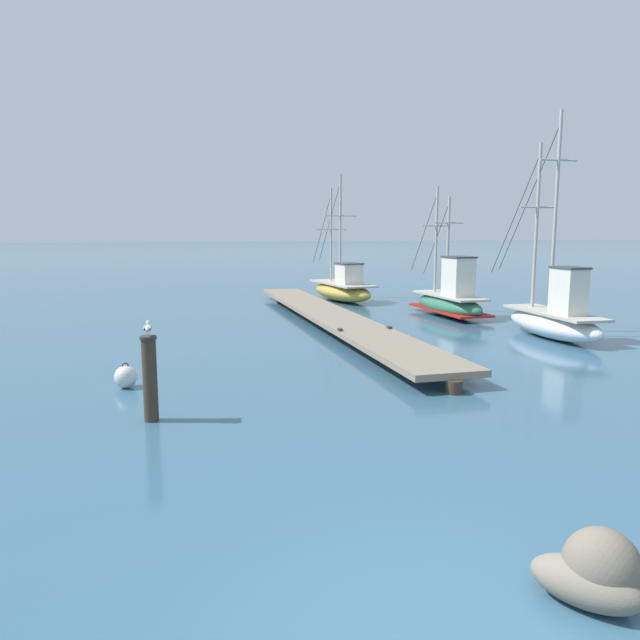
{
  "coord_description": "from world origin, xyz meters",
  "views": [
    {
      "loc": [
        -2.43,
        -3.58,
        3.43
      ],
      "look_at": [
        2.0,
        8.97,
        1.4
      ],
      "focal_mm": 32.59,
      "sensor_mm": 36.0,
      "label": 1
    }
  ],
  "objects_px": {
    "mooring_piling": "(150,377)",
    "mooring_buoy": "(126,377)",
    "shore_rock_near_left": "(595,573)",
    "fishing_boat_1": "(555,317)",
    "fishing_boat_2": "(450,299)",
    "fishing_boat_0": "(343,288)",
    "perched_seagull": "(148,328)"
  },
  "relations": [
    {
      "from": "fishing_boat_2",
      "to": "mooring_piling",
      "type": "distance_m",
      "value": 15.79
    },
    {
      "from": "mooring_piling",
      "to": "mooring_buoy",
      "type": "relative_size",
      "value": 2.77
    },
    {
      "from": "perched_seagull",
      "to": "fishing_boat_0",
      "type": "bearing_deg",
      "value": 57.82
    },
    {
      "from": "fishing_boat_2",
      "to": "perched_seagull",
      "type": "distance_m",
      "value": 15.82
    },
    {
      "from": "mooring_piling",
      "to": "mooring_buoy",
      "type": "xyz_separation_m",
      "value": [
        -0.39,
        2.55,
        -0.57
      ]
    },
    {
      "from": "fishing_boat_0",
      "to": "perched_seagull",
      "type": "height_order",
      "value": "fishing_boat_0"
    },
    {
      "from": "fishing_boat_0",
      "to": "fishing_boat_1",
      "type": "height_order",
      "value": "fishing_boat_1"
    },
    {
      "from": "fishing_boat_1",
      "to": "mooring_buoy",
      "type": "height_order",
      "value": "fishing_boat_1"
    },
    {
      "from": "fishing_boat_0",
      "to": "fishing_boat_1",
      "type": "relative_size",
      "value": 0.91
    },
    {
      "from": "fishing_boat_0",
      "to": "mooring_piling",
      "type": "relative_size",
      "value": 4.16
    },
    {
      "from": "fishing_boat_0",
      "to": "shore_rock_near_left",
      "type": "distance_m",
      "value": 23.99
    },
    {
      "from": "fishing_boat_2",
      "to": "mooring_buoy",
      "type": "xyz_separation_m",
      "value": [
        -12.78,
        -7.24,
        -0.47
      ]
    },
    {
      "from": "mooring_buoy",
      "to": "fishing_boat_1",
      "type": "bearing_deg",
      "value": 7.54
    },
    {
      "from": "fishing_boat_2",
      "to": "shore_rock_near_left",
      "type": "xyz_separation_m",
      "value": [
        -8.84,
        -16.64,
        -0.42
      ]
    },
    {
      "from": "fishing_boat_1",
      "to": "perched_seagull",
      "type": "height_order",
      "value": "fishing_boat_1"
    },
    {
      "from": "fishing_boat_2",
      "to": "fishing_boat_1",
      "type": "bearing_deg",
      "value": -85.04
    },
    {
      "from": "fishing_boat_0",
      "to": "fishing_boat_1",
      "type": "distance_m",
      "value": 12.19
    },
    {
      "from": "mooring_piling",
      "to": "perched_seagull",
      "type": "xyz_separation_m",
      "value": [
        -0.0,
        -0.01,
        0.9
      ]
    },
    {
      "from": "perched_seagull",
      "to": "shore_rock_near_left",
      "type": "bearing_deg",
      "value": -62.62
    },
    {
      "from": "fishing_boat_0",
      "to": "fishing_boat_2",
      "type": "xyz_separation_m",
      "value": [
        2.19,
        -6.41,
        0.1
      ]
    },
    {
      "from": "mooring_buoy",
      "to": "fishing_boat_2",
      "type": "bearing_deg",
      "value": 29.53
    },
    {
      "from": "fishing_boat_0",
      "to": "mooring_buoy",
      "type": "relative_size",
      "value": 11.51
    },
    {
      "from": "fishing_boat_0",
      "to": "mooring_buoy",
      "type": "distance_m",
      "value": 17.28
    },
    {
      "from": "fishing_boat_2",
      "to": "shore_rock_near_left",
      "type": "bearing_deg",
      "value": -117.98
    },
    {
      "from": "shore_rock_near_left",
      "to": "perched_seagull",
      "type": "bearing_deg",
      "value": 117.38
    },
    {
      "from": "mooring_piling",
      "to": "fishing_boat_1",
      "type": "bearing_deg",
      "value": 18.49
    },
    {
      "from": "mooring_buoy",
      "to": "fishing_boat_0",
      "type": "bearing_deg",
      "value": 52.19
    },
    {
      "from": "fishing_boat_1",
      "to": "mooring_buoy",
      "type": "distance_m",
      "value": 13.38
    },
    {
      "from": "mooring_piling",
      "to": "shore_rock_near_left",
      "type": "bearing_deg",
      "value": -62.65
    },
    {
      "from": "perched_seagull",
      "to": "mooring_buoy",
      "type": "xyz_separation_m",
      "value": [
        -0.39,
        2.55,
        -1.47
      ]
    },
    {
      "from": "mooring_piling",
      "to": "shore_rock_near_left",
      "type": "distance_m",
      "value": 7.74
    },
    {
      "from": "mooring_piling",
      "to": "mooring_buoy",
      "type": "bearing_deg",
      "value": 98.79
    }
  ]
}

